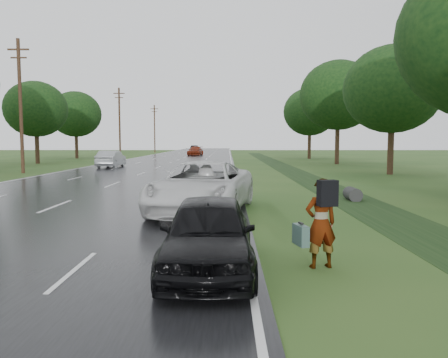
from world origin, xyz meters
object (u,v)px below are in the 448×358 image
pedestrian (320,222)px  white_pickup (203,187)px  dark_sedan (209,233)px  silver_sedan (111,159)px

pedestrian → white_pickup: white_pickup is taller
white_pickup → dark_sedan: 6.74m
pedestrian → dark_sedan: pedestrian is taller
white_pickup → silver_sedan: 26.65m
white_pickup → silver_sedan: size_ratio=1.33×
pedestrian → silver_sedan: 33.56m
pedestrian → white_pickup: (-2.62, 6.40, 0.00)m
white_pickup → silver_sedan: white_pickup is taller
pedestrian → dark_sedan: bearing=-4.8°
pedestrian → white_pickup: bearing=-81.1°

